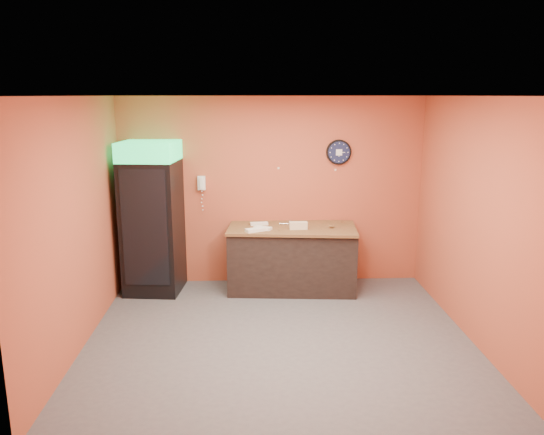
{
  "coord_description": "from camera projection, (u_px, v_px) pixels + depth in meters",
  "views": [
    {
      "loc": [
        -0.33,
        -5.81,
        2.81
      ],
      "look_at": [
        -0.06,
        0.6,
        1.32
      ],
      "focal_mm": 35.0,
      "sensor_mm": 36.0,
      "label": 1
    }
  ],
  "objects": [
    {
      "name": "sub_roll_stack",
      "position": [
        298.0,
        226.0,
        7.5
      ],
      "size": [
        0.26,
        0.1,
        0.11
      ],
      "rotation": [
        0.0,
        0.0,
        0.04
      ],
      "color": "beige",
      "rests_on": "butcher_paper"
    },
    {
      "name": "kitchen_tool",
      "position": [
        290.0,
        222.0,
        7.79
      ],
      "size": [
        0.07,
        0.07,
        0.07
      ],
      "primitive_type": "cylinder",
      "color": "silver",
      "rests_on": "butcher_paper"
    },
    {
      "name": "beverage_cooler",
      "position": [
        152.0,
        220.0,
        7.55
      ],
      "size": [
        0.84,
        0.85,
        2.18
      ],
      "rotation": [
        0.0,
        0.0,
        -0.11
      ],
      "color": "black",
      "rests_on": "floor"
    },
    {
      "name": "wall_clock",
      "position": [
        339.0,
        152.0,
        7.82
      ],
      "size": [
        0.37,
        0.06,
        0.37
      ],
      "color": "black",
      "rests_on": "back_wall"
    },
    {
      "name": "prep_counter",
      "position": [
        292.0,
        260.0,
        7.77
      ],
      "size": [
        1.88,
        0.94,
        0.91
      ],
      "primitive_type": "cube",
      "rotation": [
        0.0,
        0.0,
        -0.07
      ],
      "color": "black",
      "rests_on": "floor"
    },
    {
      "name": "wrapped_sandwich_left",
      "position": [
        256.0,
        230.0,
        7.4
      ],
      "size": [
        0.32,
        0.24,
        0.04
      ],
      "primitive_type": "cube",
      "rotation": [
        0.0,
        0.0,
        0.46
      ],
      "color": "white",
      "rests_on": "butcher_paper"
    },
    {
      "name": "wrapped_sandwich_mid",
      "position": [
        263.0,
        228.0,
        7.51
      ],
      "size": [
        0.27,
        0.21,
        0.04
      ],
      "primitive_type": "cube",
      "rotation": [
        0.0,
        0.0,
        -0.52
      ],
      "color": "white",
      "rests_on": "butcher_paper"
    },
    {
      "name": "butcher_paper",
      "position": [
        292.0,
        228.0,
        7.66
      ],
      "size": [
        1.91,
        1.07,
        0.04
      ],
      "primitive_type": "cube",
      "rotation": [
        0.0,
        0.0,
        -0.09
      ],
      "color": "brown",
      "rests_on": "prep_counter"
    },
    {
      "name": "back_wall",
      "position": [
        272.0,
        191.0,
        7.93
      ],
      "size": [
        4.5,
        0.02,
        2.8
      ],
      "primitive_type": "cube",
      "color": "#B04D31",
      "rests_on": "floor"
    },
    {
      "name": "floor",
      "position": [
        279.0,
        337.0,
        6.3
      ],
      "size": [
        4.5,
        4.5,
        0.0
      ],
      "primitive_type": "plane",
      "color": "#47474C",
      "rests_on": "ground"
    },
    {
      "name": "left_wall",
      "position": [
        78.0,
        225.0,
        5.89
      ],
      "size": [
        0.02,
        4.0,
        2.8
      ],
      "primitive_type": "cube",
      "color": "#B04D31",
      "rests_on": "floor"
    },
    {
      "name": "wrapped_sandwich_right",
      "position": [
        259.0,
        224.0,
        7.76
      ],
      "size": [
        0.27,
        0.13,
        0.04
      ],
      "primitive_type": "cube",
      "rotation": [
        0.0,
        0.0,
        0.13
      ],
      "color": "white",
      "rests_on": "butcher_paper"
    },
    {
      "name": "wall_phone",
      "position": [
        202.0,
        183.0,
        7.81
      ],
      "size": [
        0.11,
        0.1,
        0.21
      ],
      "color": "white",
      "rests_on": "back_wall"
    },
    {
      "name": "right_wall",
      "position": [
        475.0,
        221.0,
        6.08
      ],
      "size": [
        0.02,
        4.0,
        2.8
      ],
      "primitive_type": "cube",
      "color": "#B04D31",
      "rests_on": "floor"
    },
    {
      "name": "ceiling",
      "position": [
        280.0,
        96.0,
        5.67
      ],
      "size": [
        4.5,
        4.0,
        0.02
      ],
      "primitive_type": "cube",
      "color": "white",
      "rests_on": "back_wall"
    }
  ]
}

